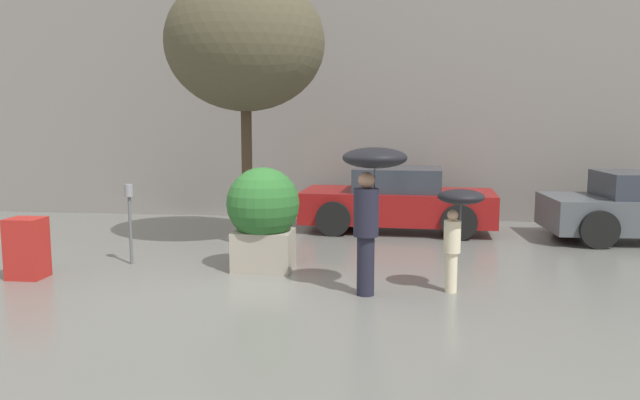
% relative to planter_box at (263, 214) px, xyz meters
% --- Properties ---
extents(ground_plane, '(40.00, 40.00, 0.00)m').
position_rel_planter_box_xyz_m(ground_plane, '(-0.21, -1.12, -0.88)').
color(ground_plane, slate).
extents(building_facade, '(18.00, 0.30, 6.00)m').
position_rel_planter_box_xyz_m(building_facade, '(-0.21, 5.38, 2.12)').
color(building_facade, gray).
rests_on(building_facade, ground).
extents(planter_box, '(1.13, 1.13, 1.61)m').
position_rel_planter_box_xyz_m(planter_box, '(0.00, 0.00, 0.00)').
color(planter_box, '#9E9384').
rests_on(planter_box, ground).
extents(person_adult, '(0.86, 0.86, 1.97)m').
position_rel_planter_box_xyz_m(person_adult, '(1.72, -1.17, 0.60)').
color(person_adult, '#1E1E2D').
rests_on(person_adult, ground).
extents(person_child, '(0.62, 0.62, 1.42)m').
position_rel_planter_box_xyz_m(person_child, '(2.87, -0.97, 0.19)').
color(person_child, beige).
rests_on(person_child, ground).
extents(parked_car_near, '(4.07, 2.13, 1.33)m').
position_rel_planter_box_xyz_m(parked_car_near, '(2.07, 3.77, -0.26)').
color(parked_car_near, maroon).
rests_on(parked_car_near, ground).
extents(street_tree, '(2.87, 2.87, 4.92)m').
position_rel_planter_box_xyz_m(street_tree, '(-0.69, 1.80, 2.80)').
color(street_tree, '#423323').
rests_on(street_tree, ground).
extents(parking_meter, '(0.14, 0.14, 1.31)m').
position_rel_planter_box_xyz_m(parking_meter, '(-2.21, 0.09, 0.05)').
color(parking_meter, '#595B60').
rests_on(parking_meter, ground).
extents(newspaper_box, '(0.50, 0.44, 0.90)m').
position_rel_planter_box_xyz_m(newspaper_box, '(-3.36, -0.96, -0.43)').
color(newspaper_box, '#B2231E').
rests_on(newspaper_box, ground).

